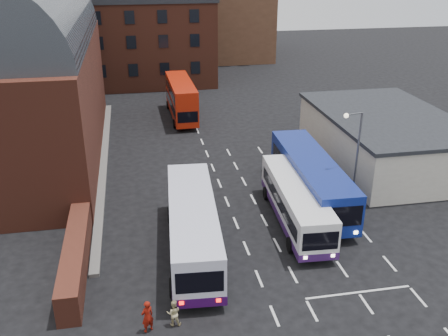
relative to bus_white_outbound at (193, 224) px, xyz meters
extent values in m
plane|color=black|center=(3.29, -2.69, -1.94)|extent=(180.00, 180.00, 0.00)
cube|color=#602B1E|center=(-12.21, 18.31, 3.06)|extent=(12.00, 28.00, 10.00)
cylinder|color=#1E2328|center=(-12.21, 18.31, 8.06)|extent=(12.00, 26.00, 12.00)
cube|color=#602B1E|center=(-6.91, -0.69, -1.04)|extent=(1.20, 10.00, 1.80)
cube|color=beige|center=(18.29, 11.31, 0.06)|extent=(10.00, 16.00, 4.00)
cube|color=#282B30|center=(18.29, 11.31, 2.16)|extent=(10.40, 16.40, 0.30)
cube|color=brown|center=(-2.71, 43.31, 3.56)|extent=(22.00, 10.00, 11.00)
cube|color=brown|center=(9.29, 63.31, 4.06)|extent=(22.00, 22.00, 12.00)
cube|color=silver|center=(0.00, 0.00, -0.02)|extent=(3.58, 12.20, 2.74)
cube|color=black|center=(0.00, 0.00, 0.14)|extent=(3.55, 11.01, 0.99)
cylinder|color=black|center=(-1.09, 3.92, -1.39)|extent=(0.38, 1.11, 1.09)
cylinder|color=black|center=(-1.67, -4.16, -1.39)|extent=(0.38, 1.11, 1.09)
cylinder|color=black|center=(1.64, 3.73, -1.39)|extent=(0.38, 1.11, 1.09)
cylinder|color=black|center=(1.06, -4.35, -1.39)|extent=(0.38, 1.11, 1.09)
cube|color=white|center=(7.23, 2.17, -0.25)|extent=(2.98, 10.75, 2.42)
cube|color=black|center=(7.23, 2.17, -0.10)|extent=(2.98, 9.55, 0.87)
cylinder|color=black|center=(8.25, -1.28, -1.46)|extent=(0.32, 0.98, 0.97)
cylinder|color=black|center=(8.64, 5.87, -1.46)|extent=(0.32, 0.98, 0.97)
cylinder|color=black|center=(5.84, -1.15, -1.46)|extent=(0.32, 0.98, 0.97)
cylinder|color=black|center=(6.22, 6.00, -1.46)|extent=(0.32, 0.98, 0.97)
cube|color=navy|center=(9.29, 5.03, 0.05)|extent=(3.25, 12.56, 2.84)
cube|color=black|center=(9.29, 5.03, 0.22)|extent=(3.27, 11.37, 1.02)
cylinder|color=black|center=(10.58, 1.01, -1.37)|extent=(0.36, 1.14, 1.13)
cylinder|color=black|center=(10.86, 9.40, -1.37)|extent=(0.36, 1.14, 1.13)
cylinder|color=black|center=(7.74, 1.11, -1.37)|extent=(0.36, 1.14, 1.13)
cylinder|color=black|center=(8.02, 9.50, -1.37)|extent=(0.36, 1.14, 1.13)
cube|color=#B8200B|center=(2.18, 26.77, 0.36)|extent=(2.51, 10.36, 3.66)
cube|color=black|center=(2.18, 26.77, -0.16)|extent=(2.55, 9.16, 0.84)
cylinder|color=black|center=(3.41, 23.51, -1.47)|extent=(0.28, 0.94, 0.94)
cylinder|color=black|center=(3.29, 30.45, -1.47)|extent=(0.28, 0.94, 0.94)
cylinder|color=black|center=(1.06, 23.47, -1.47)|extent=(0.28, 0.94, 0.94)
cylinder|color=black|center=(0.95, 30.41, -1.47)|extent=(0.28, 0.94, 0.94)
cylinder|color=#57585C|center=(11.89, 3.41, 1.66)|extent=(0.14, 0.14, 7.19)
cylinder|color=#57585C|center=(11.28, 3.27, 5.25)|extent=(1.25, 0.35, 0.09)
sphere|color=#FFF2CC|center=(10.66, 3.14, 5.21)|extent=(0.32, 0.32, 0.32)
imported|color=maroon|center=(-3.08, -6.59, -1.06)|extent=(0.76, 0.67, 1.75)
imported|color=tan|center=(-1.79, -6.38, -1.22)|extent=(0.76, 0.63, 1.44)
camera|label=1|loc=(-2.96, -26.09, 15.16)|focal=40.00mm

